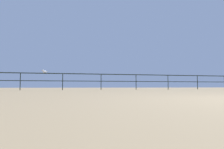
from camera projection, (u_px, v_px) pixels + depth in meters
The scene contains 2 objects.
pier_railing at pixel (119, 78), 11.80m from camera, with size 25.46×0.05×1.00m.
seagull_on_rail at pixel (44, 71), 10.76m from camera, with size 0.33×0.27×0.18m.
Camera 1 is at (-3.18, -1.81, 0.21)m, focal length 29.74 mm.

